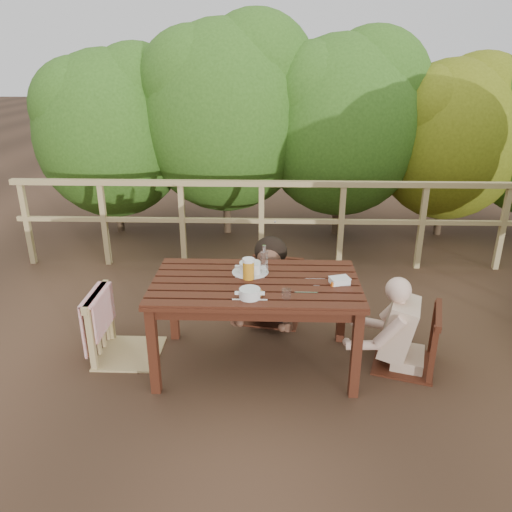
{
  "coord_description": "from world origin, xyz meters",
  "views": [
    {
      "loc": [
        0.11,
        -3.31,
        2.24
      ],
      "look_at": [
        0.0,
        0.05,
        0.9
      ],
      "focal_mm": 34.52,
      "sensor_mm": 36.0,
      "label": 1
    }
  ],
  "objects_px": {
    "diner_right": "(416,296)",
    "soup_far": "(250,268)",
    "woman": "(274,253)",
    "soup_near": "(250,294)",
    "beer_glass": "(249,270)",
    "chair_left": "(124,297)",
    "chair_far": "(274,268)",
    "bread_roll": "(255,293)",
    "chair_right": "(410,311)",
    "bottle": "(264,261)",
    "butter_tub": "(340,281)",
    "tumbler": "(286,295)",
    "table": "(256,324)"
  },
  "relations": [
    {
      "from": "chair_left",
      "to": "bread_roll",
      "type": "xyz_separation_m",
      "value": [
        1.04,
        -0.35,
        0.22
      ]
    },
    {
      "from": "chair_far",
      "to": "bread_roll",
      "type": "distance_m",
      "value": 1.06
    },
    {
      "from": "bottle",
      "to": "butter_tub",
      "type": "distance_m",
      "value": 0.58
    },
    {
      "from": "chair_far",
      "to": "bread_roll",
      "type": "bearing_deg",
      "value": -86.98
    },
    {
      "from": "chair_right",
      "to": "butter_tub",
      "type": "xyz_separation_m",
      "value": [
        -0.55,
        -0.06,
        0.26
      ]
    },
    {
      "from": "chair_far",
      "to": "soup_near",
      "type": "xyz_separation_m",
      "value": [
        -0.17,
        -1.05,
        0.26
      ]
    },
    {
      "from": "soup_far",
      "to": "tumbler",
      "type": "xyz_separation_m",
      "value": [
        0.27,
        -0.43,
        -0.01
      ]
    },
    {
      "from": "table",
      "to": "chair_right",
      "type": "height_order",
      "value": "chair_right"
    },
    {
      "from": "chair_left",
      "to": "soup_near",
      "type": "bearing_deg",
      "value": -110.61
    },
    {
      "from": "soup_far",
      "to": "butter_tub",
      "type": "height_order",
      "value": "soup_far"
    },
    {
      "from": "beer_glass",
      "to": "tumbler",
      "type": "height_order",
      "value": "beer_glass"
    },
    {
      "from": "diner_right",
      "to": "beer_glass",
      "type": "relative_size",
      "value": 6.87
    },
    {
      "from": "diner_right",
      "to": "soup_far",
      "type": "distance_m",
      "value": 1.26
    },
    {
      "from": "table",
      "to": "soup_near",
      "type": "bearing_deg",
      "value": -96.45
    },
    {
      "from": "bottle",
      "to": "chair_right",
      "type": "bearing_deg",
      "value": -4.79
    },
    {
      "from": "chair_left",
      "to": "woman",
      "type": "bearing_deg",
      "value": -59.12
    },
    {
      "from": "beer_glass",
      "to": "butter_tub",
      "type": "height_order",
      "value": "beer_glass"
    },
    {
      "from": "chair_right",
      "to": "butter_tub",
      "type": "distance_m",
      "value": 0.62
    },
    {
      "from": "bottle",
      "to": "soup_near",
      "type": "bearing_deg",
      "value": -102.62
    },
    {
      "from": "woman",
      "to": "bread_roll",
      "type": "distance_m",
      "value": 1.05
    },
    {
      "from": "soup_far",
      "to": "bread_roll",
      "type": "bearing_deg",
      "value": -82.67
    },
    {
      "from": "diner_right",
      "to": "bottle",
      "type": "relative_size",
      "value": 4.82
    },
    {
      "from": "woman",
      "to": "soup_near",
      "type": "bearing_deg",
      "value": 91.51
    },
    {
      "from": "beer_glass",
      "to": "chair_left",
      "type": "bearing_deg",
      "value": 176.41
    },
    {
      "from": "butter_tub",
      "to": "tumbler",
      "type": "bearing_deg",
      "value": -165.06
    },
    {
      "from": "table",
      "to": "soup_far",
      "type": "distance_m",
      "value": 0.43
    },
    {
      "from": "bottle",
      "to": "bread_roll",
      "type": "bearing_deg",
      "value": -98.42
    },
    {
      "from": "chair_far",
      "to": "beer_glass",
      "type": "relative_size",
      "value": 5.67
    },
    {
      "from": "diner_right",
      "to": "soup_far",
      "type": "height_order",
      "value": "diner_right"
    },
    {
      "from": "chair_right",
      "to": "diner_right",
      "type": "relative_size",
      "value": 0.8
    },
    {
      "from": "soup_near",
      "to": "tumbler",
      "type": "bearing_deg",
      "value": 2.18
    },
    {
      "from": "chair_left",
      "to": "tumbler",
      "type": "distance_m",
      "value": 1.32
    },
    {
      "from": "tumbler",
      "to": "bread_roll",
      "type": "bearing_deg",
      "value": 172.84
    },
    {
      "from": "chair_far",
      "to": "soup_near",
      "type": "distance_m",
      "value": 1.1
    },
    {
      "from": "chair_left",
      "to": "bottle",
      "type": "relative_size",
      "value": 4.18
    },
    {
      "from": "chair_left",
      "to": "chair_far",
      "type": "bearing_deg",
      "value": -59.85
    },
    {
      "from": "beer_glass",
      "to": "chair_right",
      "type": "bearing_deg",
      "value": -0.37
    },
    {
      "from": "chair_right",
      "to": "beer_glass",
      "type": "relative_size",
      "value": 5.48
    },
    {
      "from": "bread_roll",
      "to": "beer_glass",
      "type": "height_order",
      "value": "beer_glass"
    },
    {
      "from": "tumbler",
      "to": "butter_tub",
      "type": "bearing_deg",
      "value": 31.94
    },
    {
      "from": "chair_far",
      "to": "bottle",
      "type": "distance_m",
      "value": 0.74
    },
    {
      "from": "diner_right",
      "to": "bread_roll",
      "type": "height_order",
      "value": "diner_right"
    },
    {
      "from": "bottle",
      "to": "chair_far",
      "type": "bearing_deg",
      "value": 83.1
    },
    {
      "from": "chair_left",
      "to": "beer_glass",
      "type": "height_order",
      "value": "chair_left"
    },
    {
      "from": "soup_near",
      "to": "woman",
      "type": "bearing_deg",
      "value": 81.04
    },
    {
      "from": "diner_right",
      "to": "soup_near",
      "type": "xyz_separation_m",
      "value": [
        -1.23,
        -0.31,
        0.15
      ]
    },
    {
      "from": "soup_near",
      "to": "beer_glass",
      "type": "bearing_deg",
      "value": 94.18
    },
    {
      "from": "woman",
      "to": "beer_glass",
      "type": "relative_size",
      "value": 7.35
    },
    {
      "from": "soup_far",
      "to": "tumbler",
      "type": "bearing_deg",
      "value": -58.33
    },
    {
      "from": "beer_glass",
      "to": "butter_tub",
      "type": "distance_m",
      "value": 0.67
    }
  ]
}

